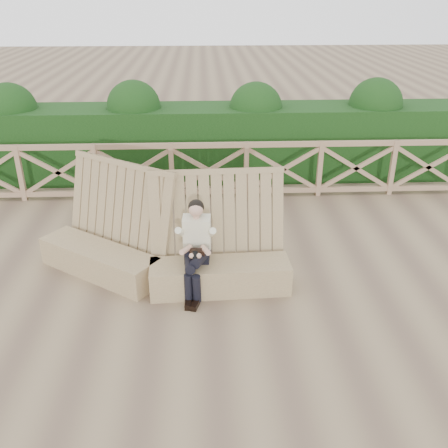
{
  "coord_description": "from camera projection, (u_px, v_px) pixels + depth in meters",
  "views": [
    {
      "loc": [
        -0.1,
        -5.57,
        3.79
      ],
      "look_at": [
        0.16,
        0.4,
        0.9
      ],
      "focal_mm": 40.0,
      "sensor_mm": 36.0,
      "label": 1
    }
  ],
  "objects": [
    {
      "name": "ground",
      "position": [
        214.0,
        298.0,
        6.66
      ],
      "size": [
        60.0,
        60.0,
        0.0
      ],
      "primitive_type": "plane",
      "color": "brown",
      "rests_on": "ground"
    },
    {
      "name": "hedge",
      "position": [
        208.0,
        142.0,
        10.56
      ],
      "size": [
        12.0,
        1.2,
        1.5
      ],
      "primitive_type": "cube",
      "color": "black",
      "rests_on": "ground"
    },
    {
      "name": "bench",
      "position": [
        160.0,
        254.0,
        6.95
      ],
      "size": [
        3.57,
        1.73,
        1.55
      ],
      "rotation": [
        0.0,
        0.0,
        -0.37
      ],
      "color": "#82694A",
      "rests_on": "ground"
    },
    {
      "name": "guardrail",
      "position": [
        209.0,
        170.0,
        9.57
      ],
      "size": [
        10.1,
        0.09,
        1.1
      ],
      "color": "#7F6149",
      "rests_on": "ground"
    },
    {
      "name": "woman",
      "position": [
        196.0,
        245.0,
        6.55
      ],
      "size": [
        0.38,
        0.79,
        1.29
      ],
      "rotation": [
        0.0,
        0.0,
        -0.07
      ],
      "color": "black",
      "rests_on": "ground"
    }
  ]
}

